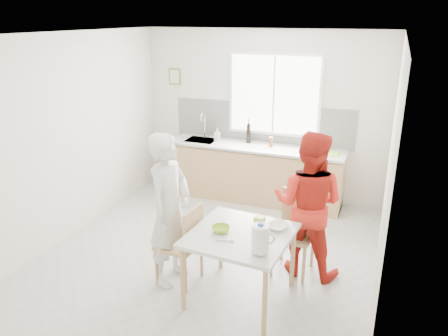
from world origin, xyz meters
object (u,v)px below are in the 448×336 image
object	(u,v)px
dining_table	(240,240)
bowl_green	(221,229)
person_white	(170,210)
bowl_white	(276,227)
chair_left	(184,242)
milk_jug	(261,238)
person_red	(308,204)
wine_bottle_a	(249,133)
wine_bottle_b	(249,133)
chair_far	(296,228)

from	to	relation	value
dining_table	bowl_green	distance (m)	0.23
person_white	bowl_white	bearing A→B (deg)	-77.72
chair_left	milk_jug	xyz separation A→B (m)	(0.98, -0.35, 0.41)
person_white	person_red	world-z (taller)	person_white
bowl_white	wine_bottle_a	size ratio (longest dim) A/B	0.61
milk_jug	person_red	bearing A→B (deg)	82.05
bowl_green	person_white	bearing A→B (deg)	171.29
wine_bottle_b	bowl_white	bearing A→B (deg)	-65.78
bowl_white	wine_bottle_a	world-z (taller)	wine_bottle_a
bowl_green	chair_left	bearing A→B (deg)	169.74
dining_table	chair_left	size ratio (longest dim) A/B	1.15
person_white	milk_jug	size ratio (longest dim) A/B	5.92
bowl_white	chair_far	bearing A→B (deg)	80.71
chair_far	wine_bottle_b	distance (m)	2.39
person_red	milk_jug	distance (m)	1.11
dining_table	bowl_white	world-z (taller)	bowl_white
chair_left	chair_far	world-z (taller)	chair_far
bowl_green	milk_jug	xyz separation A→B (m)	(0.51, -0.27, 0.13)
wine_bottle_a	person_red	bearing A→B (deg)	-55.35
bowl_white	wine_bottle_b	bearing A→B (deg)	114.22
person_white	wine_bottle_b	world-z (taller)	person_white
person_red	milk_jug	bearing A→B (deg)	82.05
wine_bottle_b	person_red	bearing A→B (deg)	-55.57
chair_left	wine_bottle_a	bearing A→B (deg)	-172.72
bowl_white	wine_bottle_a	distance (m)	2.77
chair_far	bowl_green	world-z (taller)	chair_far
bowl_green	bowl_white	bearing A→B (deg)	26.66
chair_left	milk_jug	world-z (taller)	milk_jug
dining_table	chair_left	xyz separation A→B (m)	(-0.68, 0.05, -0.18)
wine_bottle_a	wine_bottle_b	world-z (taller)	wine_bottle_a
dining_table	chair_far	world-z (taller)	chair_far
wine_bottle_a	bowl_white	bearing A→B (deg)	-65.71
person_white	bowl_green	world-z (taller)	person_white
wine_bottle_a	wine_bottle_b	size ratio (longest dim) A/B	1.07
person_white	person_red	size ratio (longest dim) A/B	1.01
chair_far	milk_jug	bearing A→B (deg)	-91.33
chair_left	person_white	size ratio (longest dim) A/B	0.54
bowl_white	dining_table	bearing A→B (deg)	-144.49
bowl_green	chair_far	bearing A→B (deg)	53.49
bowl_green	milk_jug	size ratio (longest dim) A/B	0.64
bowl_green	milk_jug	distance (m)	0.59
wine_bottle_b	chair_far	bearing A→B (deg)	-57.96
chair_far	wine_bottle_a	size ratio (longest dim) A/B	3.02
wine_bottle_a	wine_bottle_b	distance (m)	0.03
person_white	milk_jug	bearing A→B (deg)	-103.41
bowl_green	wine_bottle_a	xyz separation A→B (m)	(-0.61, 2.78, 0.28)
person_white	wine_bottle_a	distance (m)	2.69
chair_far	wine_bottle_b	world-z (taller)	wine_bottle_b
dining_table	person_red	bearing A→B (deg)	55.44
bowl_white	person_white	bearing A→B (deg)	-172.02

